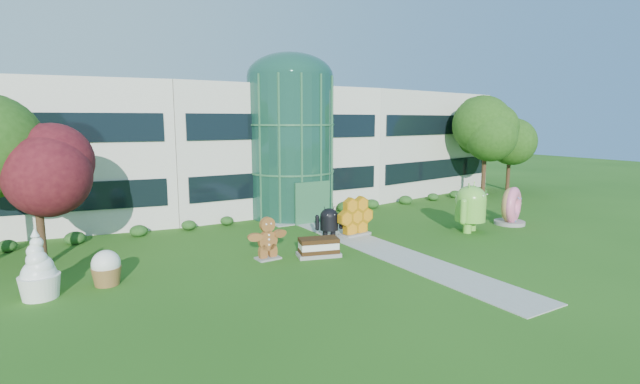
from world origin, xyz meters
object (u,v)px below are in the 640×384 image
donut (510,205)px  gingerbread (268,238)px  android_green (471,205)px  android_black (329,220)px

donut → gingerbread: bearing=153.5°
android_green → gingerbread: android_green is taller
donut → gingerbread: donut is taller
android_green → gingerbread: bearing=152.6°
android_green → android_black: 8.82m
android_green → donut: android_green is taller
android_green → android_black: size_ratio=1.70×
android_green → gingerbread: (-13.11, 1.17, -0.61)m
donut → android_green: bearing=157.8°
donut → gingerbread: (-16.96, 1.14, -0.19)m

